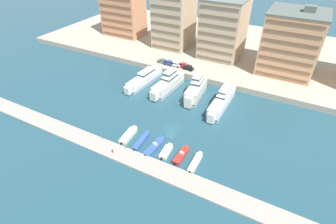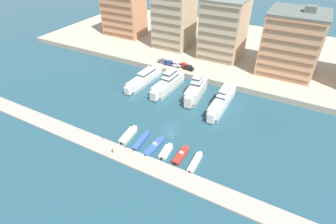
{
  "view_description": "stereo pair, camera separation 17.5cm",
  "coord_description": "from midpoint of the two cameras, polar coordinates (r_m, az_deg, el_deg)",
  "views": [
    {
      "loc": [
        26.64,
        -51.6,
        47.34
      ],
      "look_at": [
        -2.86,
        3.71,
        2.5
      ],
      "focal_mm": 28.0,
      "sensor_mm": 36.0,
      "label": 1
    },
    {
      "loc": [
        26.8,
        -51.52,
        47.34
      ],
      "look_at": [
        -2.86,
        3.71,
        2.5
      ],
      "focal_mm": 28.0,
      "sensor_mm": 36.0,
      "label": 2
    }
  ],
  "objects": [
    {
      "name": "ground_plane",
      "position": [
        74.92,
        0.66,
        -3.61
      ],
      "size": [
        400.0,
        400.0,
        0.0
      ],
      "primitive_type": "plane",
      "color": "#234C5B"
    },
    {
      "name": "quay_promenade",
      "position": [
        127.35,
        14.55,
        13.16
      ],
      "size": [
        180.0,
        70.0,
        2.16
      ],
      "primitive_type": "cube",
      "color": "#ADA38E",
      "rests_on": "ground"
    },
    {
      "name": "pier_dock",
      "position": [
        65.16,
        -5.72,
        -10.91
      ],
      "size": [
        120.0,
        5.04,
        0.54
      ],
      "primitive_type": "cube",
      "color": "#9E998E",
      "rests_on": "ground"
    },
    {
      "name": "yacht_white_far_left",
      "position": [
        96.38,
        -5.09,
        7.25
      ],
      "size": [
        5.12,
        20.13,
        6.28
      ],
      "color": "white",
      "rests_on": "ground"
    },
    {
      "name": "yacht_ivory_left",
      "position": [
        91.73,
        0.07,
        6.25
      ],
      "size": [
        5.31,
        18.47,
        8.43
      ],
      "color": "silver",
      "rests_on": "ground"
    },
    {
      "name": "yacht_ivory_mid_left",
      "position": [
        87.8,
        6.14,
        4.84
      ],
      "size": [
        5.1,
        15.81,
        9.18
      ],
      "color": "silver",
      "rests_on": "ground"
    },
    {
      "name": "yacht_white_center_left",
      "position": [
        84.38,
        11.76,
        2.46
      ],
      "size": [
        3.73,
        20.5,
        7.87
      ],
      "color": "white",
      "rests_on": "ground"
    },
    {
      "name": "motorboat_cream_far_left",
      "position": [
        72.66,
        -8.56,
        -5.02
      ],
      "size": [
        2.73,
        7.89,
        1.44
      ],
      "color": "beige",
      "rests_on": "ground"
    },
    {
      "name": "motorboat_blue_left",
      "position": [
        70.51,
        -5.75,
        -6.26
      ],
      "size": [
        2.06,
        8.28,
        1.03
      ],
      "color": "#33569E",
      "rests_on": "ground"
    },
    {
      "name": "motorboat_blue_mid_left",
      "position": [
        68.83,
        -2.96,
        -7.5
      ],
      "size": [
        2.39,
        8.48,
        1.3
      ],
      "color": "#33569E",
      "rests_on": "ground"
    },
    {
      "name": "motorboat_cream_center_left",
      "position": [
        67.34,
        -0.36,
        -8.59
      ],
      "size": [
        2.47,
        6.06,
        1.33
      ],
      "color": "beige",
      "rests_on": "ground"
    },
    {
      "name": "motorboat_red_center",
      "position": [
        66.29,
        2.91,
        -9.39
      ],
      "size": [
        1.82,
        7.04,
        1.42
      ],
      "color": "red",
      "rests_on": "ground"
    },
    {
      "name": "motorboat_cream_center_right",
      "position": [
        65.0,
        6.0,
        -10.85
      ],
      "size": [
        1.83,
        7.53,
        1.27
      ],
      "color": "beige",
      "rests_on": "ground"
    },
    {
      "name": "car_grey_far_left",
      "position": [
        106.75,
        -1.08,
        11.11
      ],
      "size": [
        4.22,
        2.17,
        1.8
      ],
      "color": "slate",
      "rests_on": "quay_promenade"
    },
    {
      "name": "car_blue_left",
      "position": [
        105.01,
        0.3,
        10.68
      ],
      "size": [
        4.2,
        2.12,
        1.8
      ],
      "color": "#28428E",
      "rests_on": "quay_promenade"
    },
    {
      "name": "car_white_mid_left",
      "position": [
        103.92,
        1.78,
        10.39
      ],
      "size": [
        4.11,
        1.94,
        1.8
      ],
      "color": "white",
      "rests_on": "quay_promenade"
    },
    {
      "name": "car_red_center_left",
      "position": [
        103.19,
        3.43,
        10.15
      ],
      "size": [
        4.17,
        2.07,
        1.8
      ],
      "color": "red",
      "rests_on": "quay_promenade"
    },
    {
      "name": "car_black_center",
      "position": [
        101.45,
        4.59,
        9.63
      ],
      "size": [
        4.24,
        2.21,
        1.8
      ],
      "color": "black",
      "rests_on": "quay_promenade"
    },
    {
      "name": "apartment_block_far_left",
      "position": [
        136.57,
        -9.68,
        21.69
      ],
      "size": [
        19.46,
        12.38,
        28.77
      ],
      "color": "tan",
      "rests_on": "quay_promenade"
    },
    {
      "name": "apartment_block_left",
      "position": [
        121.02,
        1.49,
        19.72
      ],
      "size": [
        14.92,
        16.51,
        26.15
      ],
      "color": "#C6AD89",
      "rests_on": "quay_promenade"
    },
    {
      "name": "apartment_block_mid_left",
      "position": [
        112.56,
        12.16,
        17.51
      ],
      "size": [
        16.05,
        17.79,
        25.22
      ],
      "color": "#C6AD89",
      "rests_on": "quay_promenade"
    },
    {
      "name": "apartment_block_center_left",
      "position": [
        106.16,
        25.36,
        13.48
      ],
      "size": [
        19.24,
        18.25,
        23.97
      ],
      "color": "tan",
      "rests_on": "quay_promenade"
    },
    {
      "name": "pedestrian_near_edge",
      "position": [
        67.67,
        -11.88,
        -8.09
      ],
      "size": [
        0.46,
        0.44,
        1.54
      ],
      "color": "#4C515B",
      "rests_on": "pier_dock"
    },
    {
      "name": "bollard_west",
      "position": [
        72.74,
        -13.99,
        -5.42
      ],
      "size": [
        0.2,
        0.2,
        0.61
      ],
      "color": "#2D2D33",
      "rests_on": "pier_dock"
    },
    {
      "name": "bollard_west_mid",
      "position": [
        68.77,
        -9.09,
        -7.5
      ],
      "size": [
        0.2,
        0.2,
        0.61
      ],
      "color": "#2D2D33",
      "rests_on": "pier_dock"
    }
  ]
}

